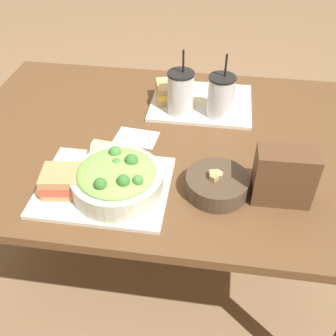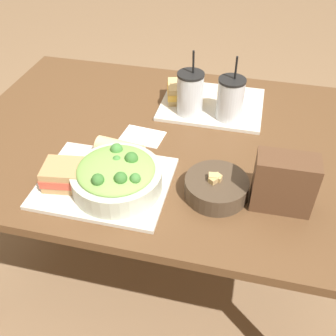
{
  "view_description": "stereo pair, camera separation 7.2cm",
  "coord_description": "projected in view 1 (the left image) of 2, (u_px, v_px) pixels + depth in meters",
  "views": [
    {
      "loc": [
        0.18,
        -1.04,
        1.47
      ],
      "look_at": [
        0.06,
        -0.23,
        0.77
      ],
      "focal_mm": 42.0,
      "sensor_mm": 36.0,
      "label": 1
    },
    {
      "loc": [
        0.25,
        -1.02,
        1.47
      ],
      "look_at": [
        0.06,
        -0.23,
        0.77
      ],
      "focal_mm": 42.0,
      "sensor_mm": 36.0,
      "label": 2
    }
  ],
  "objects": [
    {
      "name": "chip_bag",
      "position": [
        284.0,
        176.0,
        1.03
      ],
      "size": [
        0.16,
        0.08,
        0.16
      ],
      "rotation": [
        0.0,
        0.0,
        0.02
      ],
      "color": "brown",
      "rests_on": "dining_table"
    },
    {
      "name": "salad_bowl",
      "position": [
        117.0,
        178.0,
        1.05
      ],
      "size": [
        0.25,
        0.25,
        0.1
      ],
      "color": "beige",
      "rests_on": "tray_near"
    },
    {
      "name": "soup_bowl",
      "position": [
        217.0,
        184.0,
        1.08
      ],
      "size": [
        0.17,
        0.17,
        0.07
      ],
      "color": "#473828",
      "rests_on": "dining_table"
    },
    {
      "name": "sandwich_far",
      "position": [
        173.0,
        91.0,
        1.44
      ],
      "size": [
        0.15,
        0.13,
        0.06
      ],
      "rotation": [
        0.0,
        0.0,
        0.25
      ],
      "color": "tan",
      "rests_on": "tray_far"
    },
    {
      "name": "sandwich_near",
      "position": [
        64.0,
        181.0,
        1.06
      ],
      "size": [
        0.13,
        0.11,
        0.06
      ],
      "rotation": [
        0.0,
        0.0,
        0.14
      ],
      "color": "tan",
      "rests_on": "tray_near"
    },
    {
      "name": "drink_cup_red",
      "position": [
        221.0,
        97.0,
        1.33
      ],
      "size": [
        0.09,
        0.09,
        0.23
      ],
      "color": "silver",
      "rests_on": "tray_far"
    },
    {
      "name": "napkin_folded",
      "position": [
        136.0,
        138.0,
        1.29
      ],
      "size": [
        0.14,
        0.11,
        0.0
      ],
      "color": "white",
      "rests_on": "dining_table"
    },
    {
      "name": "dining_table",
      "position": [
        160.0,
        157.0,
        1.35
      ],
      "size": [
        1.35,
        0.95,
        0.71
      ],
      "color": "brown",
      "rests_on": "ground_plane"
    },
    {
      "name": "tray_near",
      "position": [
        104.0,
        186.0,
        1.1
      ],
      "size": [
        0.36,
        0.29,
        0.01
      ],
      "color": "beige",
      "rests_on": "dining_table"
    },
    {
      "name": "tray_far",
      "position": [
        201.0,
        103.0,
        1.45
      ],
      "size": [
        0.36,
        0.29,
        0.01
      ],
      "color": "beige",
      "rests_on": "dining_table"
    },
    {
      "name": "ground_plane",
      "position": [
        161.0,
        265.0,
        1.75
      ],
      "size": [
        12.0,
        12.0,
        0.0
      ],
      "primitive_type": "plane",
      "color": "#846647"
    },
    {
      "name": "baguette_near",
      "position": [
        117.0,
        152.0,
        1.17
      ],
      "size": [
        0.15,
        0.07,
        0.06
      ],
      "rotation": [
        0.0,
        0.0,
        1.45
      ],
      "color": "#DBBC84",
      "rests_on": "tray_near"
    },
    {
      "name": "drink_cup_dark",
      "position": [
        181.0,
        94.0,
        1.34
      ],
      "size": [
        0.09,
        0.09,
        0.23
      ],
      "color": "silver",
      "rests_on": "tray_far"
    }
  ]
}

